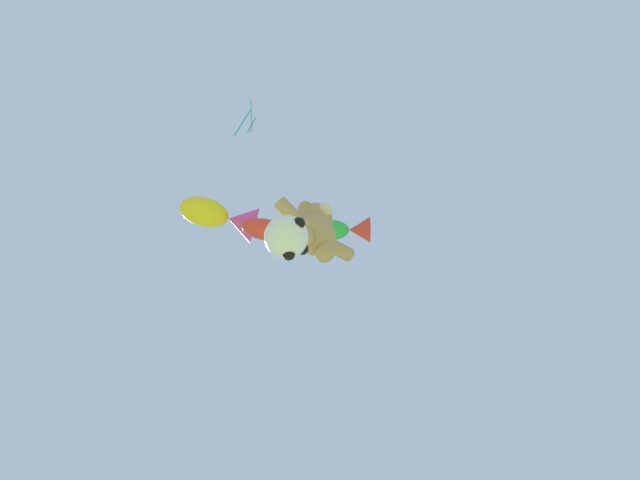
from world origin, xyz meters
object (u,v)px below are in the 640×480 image
object	(u,v)px
teddy_bear_kite	(315,230)
diamond_kite	(250,117)
soccer_ball_kite	(287,237)
fish_kite_crimson	(286,234)
fish_kite_goldfin	(223,217)
fish_kite_emerald	(345,230)

from	to	relation	value
teddy_bear_kite	diamond_kite	distance (m)	5.64
soccer_ball_kite	teddy_bear_kite	bearing A→B (deg)	-0.18
fish_kite_crimson	diamond_kite	size ratio (longest dim) A/B	0.71
fish_kite_goldfin	fish_kite_crimson	bearing A→B (deg)	-31.20
soccer_ball_kite	fish_kite_crimson	bearing A→B (deg)	59.58
fish_kite_emerald	diamond_kite	size ratio (longest dim) A/B	0.55
soccer_ball_kite	fish_kite_goldfin	world-z (taller)	fish_kite_goldfin
soccer_ball_kite	fish_kite_emerald	size ratio (longest dim) A/B	0.54
soccer_ball_kite	diamond_kite	bearing A→B (deg)	172.85
soccer_ball_kite	fish_kite_goldfin	distance (m)	5.59
teddy_bear_kite	fish_kite_crimson	world-z (taller)	fish_kite_crimson
fish_kite_emerald	diamond_kite	xyz separation A→B (m)	(-3.77, -0.55, 1.17)
fish_kite_goldfin	soccer_ball_kite	bearing A→B (deg)	-76.49
soccer_ball_kite	fish_kite_goldfin	bearing A→B (deg)	103.51
fish_kite_crimson	fish_kite_goldfin	size ratio (longest dim) A/B	0.95
teddy_bear_kite	fish_kite_goldfin	distance (m)	4.53
teddy_bear_kite	fish_kite_goldfin	xyz separation A→B (m)	(-1.20, 2.38, 3.66)
fish_kite_crimson	fish_kite_goldfin	xyz separation A→B (m)	(-1.45, 0.88, 0.57)
teddy_bear_kite	soccer_ball_kite	distance (m)	1.51
fish_kite_goldfin	diamond_kite	xyz separation A→B (m)	(-0.96, -2.19, 1.56)
teddy_bear_kite	diamond_kite	size ratio (longest dim) A/B	0.67
teddy_bear_kite	soccer_ball_kite	world-z (taller)	teddy_bear_kite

